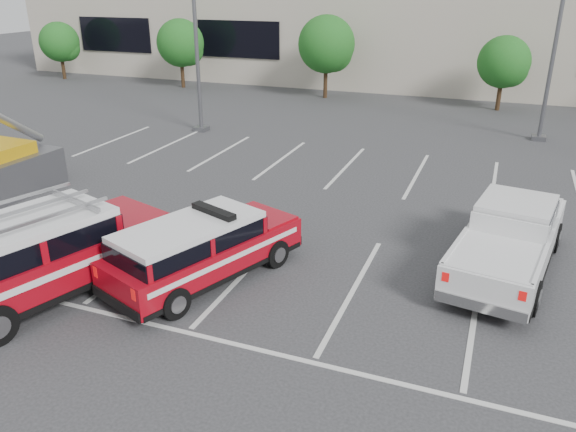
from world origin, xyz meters
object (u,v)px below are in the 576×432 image
tree_mid_left (328,46)px  ladder_suv (44,260)px  convention_building (440,10)px  light_pole_left (195,16)px  light_pole_mid (560,18)px  tree_far_left (61,43)px  tree_left (182,45)px  tree_mid_right (505,64)px  white_pickup (508,245)px  fire_chief_suv (202,253)px

tree_mid_left → ladder_suv: bearing=-87.3°
convention_building → light_pole_left: 21.49m
tree_mid_left → light_pole_mid: (11.91, -6.05, 2.14)m
tree_far_left → light_pole_mid: 32.59m
tree_left → light_pole_left: 12.43m
tree_far_left → tree_mid_right: (30.00, 0.00, 0.00)m
tree_far_left → tree_mid_left: size_ratio=0.82×
convention_building → white_pickup: (5.74, -29.49, -4.04)m
tree_mid_right → tree_mid_left: bearing=180.0°
tree_mid_right → light_pole_mid: size_ratio=0.39×
tree_left → fire_chief_suv: 26.92m
tree_far_left → tree_mid_right: size_ratio=1.00×
tree_left → ladder_suv: bearing=-65.6°
tree_mid_left → tree_mid_right: tree_mid_left is taller
tree_far_left → ladder_suv: bearing=-49.4°
tree_far_left → ladder_suv: (21.18, -24.68, -1.63)m
tree_mid_right → white_pickup: 19.78m
tree_mid_right → light_pole_left: bearing=-142.5°
tree_left → tree_mid_left: tree_mid_left is taller
convention_building → fire_chief_suv: 32.89m
tree_far_left → white_pickup: tree_far_left is taller
tree_mid_left → tree_left: bearing=-180.0°
light_pole_left → light_pole_mid: bearing=14.9°
convention_building → fire_chief_suv: (-0.95, -32.63, -4.02)m
white_pickup → ladder_suv: bearing=-143.4°
light_pole_left → light_pole_mid: same height
light_pole_mid → ladder_suv: bearing=-119.9°
light_pole_left → white_pickup: bearing=-34.7°
ladder_suv → tree_mid_left: bearing=110.8°
tree_left → light_pole_mid: size_ratio=0.43×
tree_left → tree_mid_left: 10.00m
convention_building → tree_mid_left: (-5.09, -9.82, -1.68)m
fire_chief_suv → light_pole_left: bearing=140.4°
tree_far_left → light_pole_mid: light_pole_mid is taller
tree_mid_right → ladder_suv: 26.25m
ladder_suv → white_pickup: bearing=45.4°
light_pole_mid → white_pickup: (-1.08, -13.63, -4.51)m
ladder_suv → convention_building: bearing=101.6°
tree_mid_right → tree_far_left: bearing=180.0°
tree_mid_right → tree_left: bearing=180.0°
light_pole_left → fire_chief_suv: 15.34m
white_pickup → tree_far_left: bearing=156.7°
tree_mid_left → ladder_suv: (1.18, -24.68, -2.17)m
tree_far_left → white_pickup: 36.62m
tree_mid_right → light_pole_mid: 6.88m
convention_building → light_pole_left: convention_building is taller
tree_left → ladder_suv: (11.18, -24.68, -1.90)m
light_pole_left → ladder_suv: size_ratio=1.72×
white_pickup → light_pole_left: bearing=154.6°
light_pole_mid → white_pickup: size_ratio=1.78×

